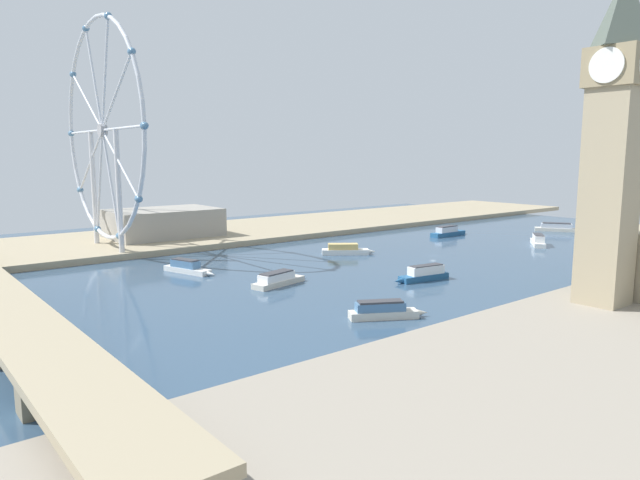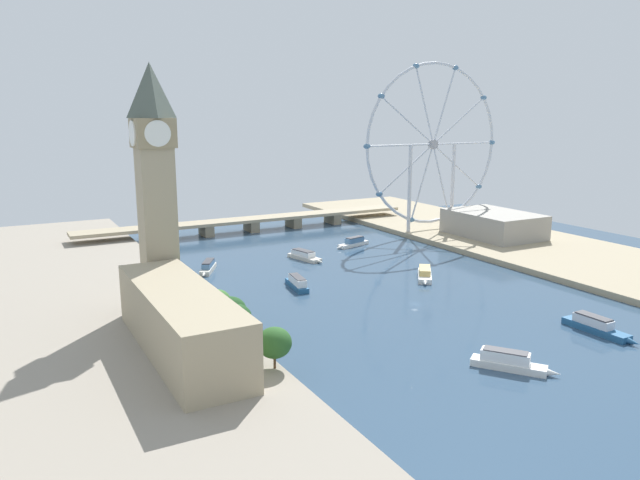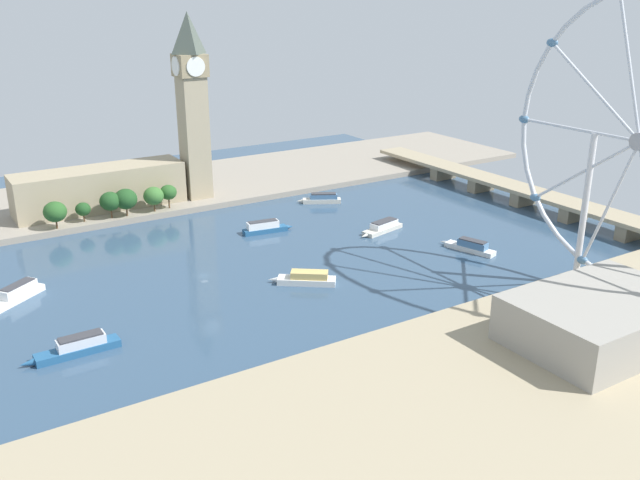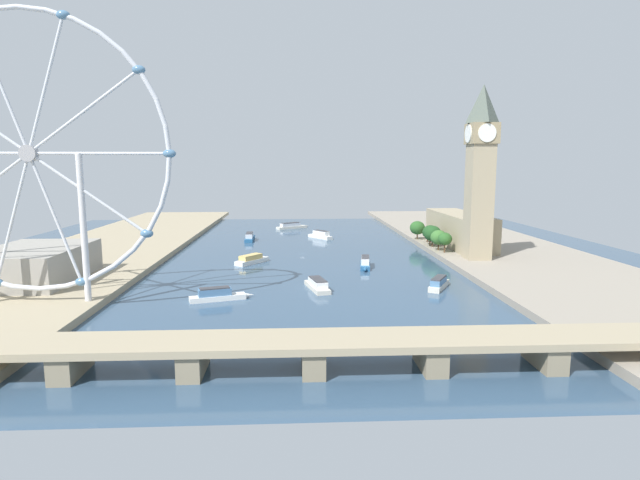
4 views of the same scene
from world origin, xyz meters
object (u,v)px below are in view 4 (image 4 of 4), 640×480
at_px(tour_boat_2, 252,260).
at_px(tour_boat_5, 291,226).
at_px(tour_boat_0, 317,285).
at_px(riverside_hall, 34,264).
at_px(tour_boat_4, 439,283).
at_px(river_bridge, 313,346).
at_px(tour_boat_3, 218,295).
at_px(clock_tower, 480,170).
at_px(tour_boat_1, 320,235).
at_px(tour_boat_7, 365,263).
at_px(parliament_block, 459,229).
at_px(tour_boat_6, 250,237).
at_px(ferris_wheel, 29,156).

bearing_deg(tour_boat_2, tour_boat_5, 29.44).
bearing_deg(tour_boat_0, riverside_hall, 71.74).
height_order(tour_boat_0, tour_boat_4, tour_boat_4).
bearing_deg(river_bridge, tour_boat_3, -63.69).
bearing_deg(clock_tower, tour_boat_3, 28.01).
distance_m(riverside_hall, tour_boat_1, 200.59).
bearing_deg(tour_boat_1, tour_boat_7, 153.05).
height_order(clock_tower, tour_boat_3, clock_tower).
height_order(river_bridge, tour_boat_0, river_bridge).
bearing_deg(parliament_block, tour_boat_6, -18.62).
xyz_separation_m(clock_tower, tour_boat_1, (81.45, -104.80, -49.16)).
bearing_deg(tour_boat_2, tour_boat_0, -114.63).
bearing_deg(ferris_wheel, tour_boat_2, -129.71).
bearing_deg(clock_tower, tour_boat_7, 6.20).
bearing_deg(tour_boat_5, tour_boat_6, -145.71).
relative_size(ferris_wheel, tour_boat_2, 4.57).
height_order(clock_tower, parliament_block, clock_tower).
relative_size(riverside_hall, tour_boat_5, 1.89).
bearing_deg(tour_boat_6, tour_boat_2, -174.71).
xyz_separation_m(parliament_block, river_bridge, (102.01, 192.08, -6.66)).
height_order(ferris_wheel, tour_boat_6, ferris_wheel).
xyz_separation_m(parliament_block, riverside_hall, (223.17, 92.01, -2.87)).
height_order(tour_boat_3, tour_boat_5, tour_boat_3).
height_order(parliament_block, ferris_wheel, ferris_wheel).
distance_m(clock_tower, parliament_block, 62.70).
distance_m(tour_boat_2, tour_boat_5, 159.61).
bearing_deg(tour_boat_1, clock_tower, -178.51).
distance_m(tour_boat_4, tour_boat_5, 230.71).
xyz_separation_m(tour_boat_5, tour_boat_6, (30.05, 69.95, 0.18)).
xyz_separation_m(tour_boat_2, tour_boat_6, (9.09, -88.27, 0.25)).
bearing_deg(tour_boat_6, river_bridge, -171.67).
distance_m(tour_boat_4, tour_boat_6, 179.28).
height_order(tour_boat_1, tour_boat_7, tour_boat_1).
bearing_deg(tour_boat_5, ferris_wheel, -143.32).
distance_m(clock_tower, tour_boat_6, 171.78).
height_order(parliament_block, tour_boat_4, parliament_block).
bearing_deg(riverside_hall, tour_boat_2, -151.30).
height_order(tour_boat_4, tour_boat_7, tour_boat_7).
bearing_deg(river_bridge, tour_boat_1, -93.34).
bearing_deg(tour_boat_3, tour_boat_0, 4.30).
relative_size(riverside_hall, tour_boat_4, 2.53).
bearing_deg(riverside_hall, tour_boat_3, 162.19).
xyz_separation_m(riverside_hall, tour_boat_5, (-113.66, -208.98, -8.26)).
bearing_deg(tour_boat_1, parliament_block, -158.77).
relative_size(parliament_block, riverside_hall, 1.47).
xyz_separation_m(clock_tower, ferris_wheel, (196.99, 79.46, 5.92)).
bearing_deg(tour_boat_4, tour_boat_0, 118.64).
relative_size(clock_tower, ferris_wheel, 0.88).
bearing_deg(parliament_block, tour_boat_3, 40.87).
xyz_separation_m(river_bridge, tour_boat_2, (28.45, -150.83, -4.54)).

